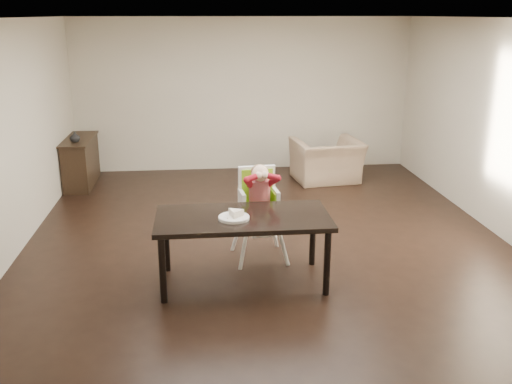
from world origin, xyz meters
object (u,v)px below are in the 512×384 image
(dining_table, at_px, (243,223))
(sideboard, at_px, (81,162))
(high_chair, at_px, (259,192))
(armchair, at_px, (327,154))

(dining_table, height_order, sideboard, sideboard)
(high_chair, bearing_deg, armchair, 58.60)
(dining_table, relative_size, high_chair, 1.59)
(sideboard, bearing_deg, high_chair, -51.10)
(dining_table, height_order, armchair, armchair)
(high_chair, xyz_separation_m, sideboard, (-2.63, 3.26, -0.40))
(armchair, distance_m, sideboard, 4.12)
(dining_table, bearing_deg, sideboard, 121.52)
(dining_table, xyz_separation_m, armchair, (1.72, 3.70, -0.19))
(dining_table, xyz_separation_m, high_chair, (0.24, 0.64, 0.13))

